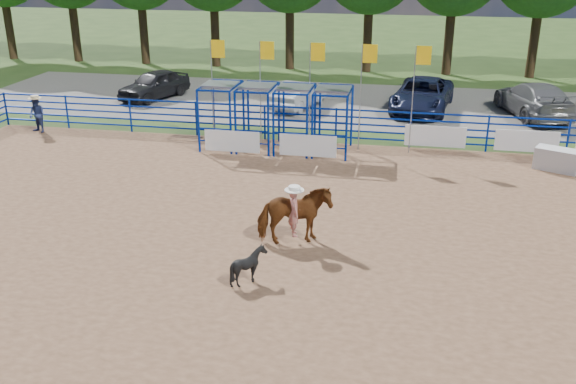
% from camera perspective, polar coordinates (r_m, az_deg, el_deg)
% --- Properties ---
extents(ground, '(120.00, 120.00, 0.00)m').
position_cam_1_polar(ground, '(17.50, 0.21, -5.20)').
color(ground, '#385120').
rests_on(ground, ground).
extents(arena_dirt, '(30.00, 20.00, 0.02)m').
position_cam_1_polar(arena_dirt, '(17.50, 0.21, -5.17)').
color(arena_dirt, brown).
rests_on(arena_dirt, ground).
extents(gravel_strip, '(40.00, 10.00, 0.01)m').
position_cam_1_polar(gravel_strip, '(33.43, 5.73, 7.79)').
color(gravel_strip, slate).
rests_on(gravel_strip, ground).
extents(announcer_table, '(1.67, 1.27, 0.81)m').
position_cam_1_polar(announcer_table, '(25.31, 22.80, 2.68)').
color(announcer_table, silver).
rests_on(announcer_table, arena_dirt).
extents(horse_and_rider, '(2.18, 1.51, 2.36)m').
position_cam_1_polar(horse_and_rider, '(17.49, 0.56, -1.89)').
color(horse_and_rider, brown).
rests_on(horse_and_rider, arena_dirt).
extents(calf, '(0.91, 0.82, 0.93)m').
position_cam_1_polar(calf, '(15.73, -3.51, -6.53)').
color(calf, black).
rests_on(calf, arena_dirt).
extents(spectator_cowboy, '(0.91, 0.82, 1.61)m').
position_cam_1_polar(spectator_cowboy, '(30.02, -21.42, 6.47)').
color(spectator_cowboy, navy).
rests_on(spectator_cowboy, arena_dirt).
extents(car_a, '(3.14, 4.64, 1.47)m').
position_cam_1_polar(car_a, '(35.09, -11.80, 9.34)').
color(car_a, black).
rests_on(car_a, gravel_strip).
extents(car_b, '(2.40, 4.27, 1.33)m').
position_cam_1_polar(car_b, '(32.43, 0.97, 8.69)').
color(car_b, '#9CA0A5').
rests_on(car_b, gravel_strip).
extents(car_c, '(3.37, 5.90, 1.55)m').
position_cam_1_polar(car_c, '(32.49, 11.84, 8.46)').
color(car_c, '#141932').
rests_on(car_c, gravel_strip).
extents(car_d, '(3.54, 5.93, 1.61)m').
position_cam_1_polar(car_d, '(32.91, 21.01, 7.71)').
color(car_d, slate).
rests_on(car_d, gravel_strip).
extents(perimeter_fence, '(30.10, 20.10, 1.50)m').
position_cam_1_polar(perimeter_fence, '(17.18, 0.22, -2.97)').
color(perimeter_fence, '#07279C').
rests_on(perimeter_fence, ground).
extents(chute_assembly, '(19.32, 2.41, 4.20)m').
position_cam_1_polar(chute_assembly, '(25.54, -0.26, 6.51)').
color(chute_assembly, '#07279C').
rests_on(chute_assembly, ground).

